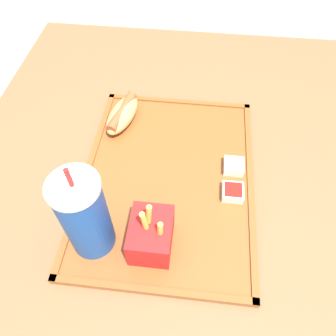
{
  "coord_description": "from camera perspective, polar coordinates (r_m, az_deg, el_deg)",
  "views": [
    {
      "loc": [
        -0.42,
        -0.01,
        1.32
      ],
      "look_at": [
        -0.04,
        0.03,
        0.81
      ],
      "focal_mm": 35.0,
      "sensor_mm": 36.0,
      "label": 1
    }
  ],
  "objects": [
    {
      "name": "sauce_cup_mayo",
      "position": [
        0.68,
        11.37,
        0.37
      ],
      "size": [
        0.04,
        0.04,
        0.02
      ],
      "color": "silver",
      "rests_on": "food_tray"
    },
    {
      "name": "fries_carton",
      "position": [
        0.56,
        -2.96,
        -11.54
      ],
      "size": [
        0.09,
        0.07,
        0.11
      ],
      "color": "red",
      "rests_on": "food_tray"
    },
    {
      "name": "hot_dog_far",
      "position": [
        0.76,
        -7.96,
        9.31
      ],
      "size": [
        0.14,
        0.08,
        0.04
      ],
      "color": "tan",
      "rests_on": "food_tray"
    },
    {
      "name": "food_tray",
      "position": [
        0.67,
        0.0,
        -1.79
      ],
      "size": [
        0.46,
        0.34,
        0.01
      ],
      "color": "brown",
      "rests_on": "dining_table"
    },
    {
      "name": "sauce_cup_ketchup",
      "position": [
        0.64,
        11.21,
        -4.12
      ],
      "size": [
        0.04,
        0.04,
        0.02
      ],
      "color": "silver",
      "rests_on": "food_tray"
    },
    {
      "name": "ground_plane",
      "position": [
        1.38,
        1.52,
        -19.42
      ],
      "size": [
        8.0,
        8.0,
        0.0
      ],
      "primitive_type": "plane",
      "color": "#ADA393"
    },
    {
      "name": "soda_cup",
      "position": [
        0.53,
        -14.28,
        -8.07
      ],
      "size": [
        0.08,
        0.08,
        0.21
      ],
      "color": "#194CA5",
      "rests_on": "food_tray"
    },
    {
      "name": "dining_table",
      "position": [
        1.02,
        1.98,
        -12.94
      ],
      "size": [
        1.06,
        0.96,
        0.77
      ],
      "color": "brown",
      "rests_on": "ground_plane"
    }
  ]
}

